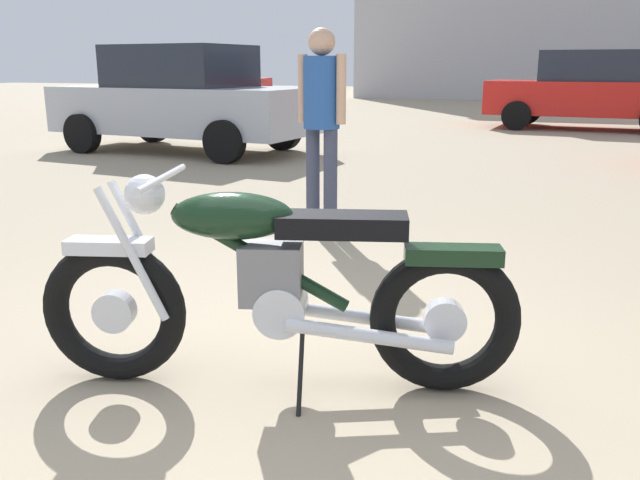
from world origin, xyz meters
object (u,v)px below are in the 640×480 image
(vintage_motorcycle, at_px, (272,287))
(bystander, at_px, (322,109))
(blue_hatchback_right, at_px, (188,86))
(pale_sedan_back, at_px, (588,90))
(red_hatchback_near, at_px, (182,99))

(vintage_motorcycle, bearing_deg, bystander, -90.24)
(blue_hatchback_right, distance_m, pale_sedan_back, 9.90)
(bystander, distance_m, blue_hatchback_right, 12.99)
(bystander, relative_size, blue_hatchback_right, 0.37)
(red_hatchback_near, bearing_deg, blue_hatchback_right, 126.00)
(bystander, bearing_deg, pale_sedan_back, -177.72)
(red_hatchback_near, xyz_separation_m, blue_hatchback_right, (-3.66, 6.34, 0.00))
(pale_sedan_back, bearing_deg, red_hatchback_near, 50.20)
(vintage_motorcycle, bearing_deg, pale_sedan_back, -112.52)
(vintage_motorcycle, distance_m, bystander, 2.92)
(bystander, xyz_separation_m, red_hatchback_near, (-3.88, 4.23, -0.18))
(pale_sedan_back, bearing_deg, blue_hatchback_right, 4.77)
(vintage_motorcycle, relative_size, red_hatchback_near, 0.47)
(vintage_motorcycle, xyz_separation_m, pale_sedan_back, (1.60, 13.36, 0.38))
(bystander, xyz_separation_m, pale_sedan_back, (2.36, 10.59, -0.18))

